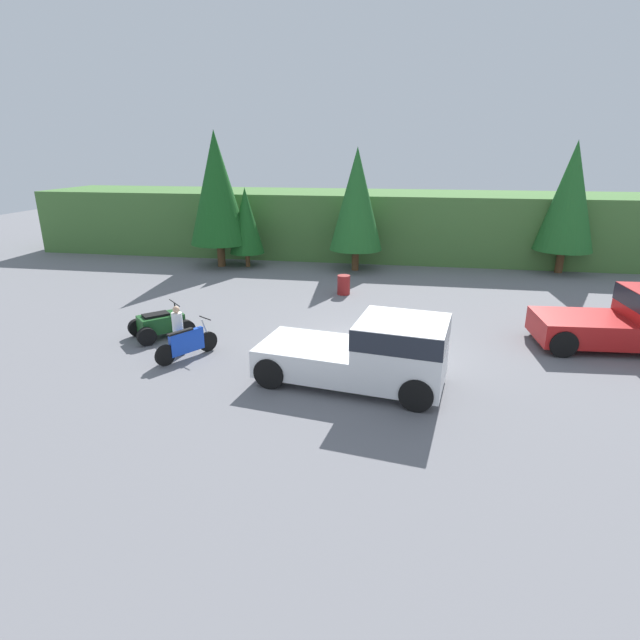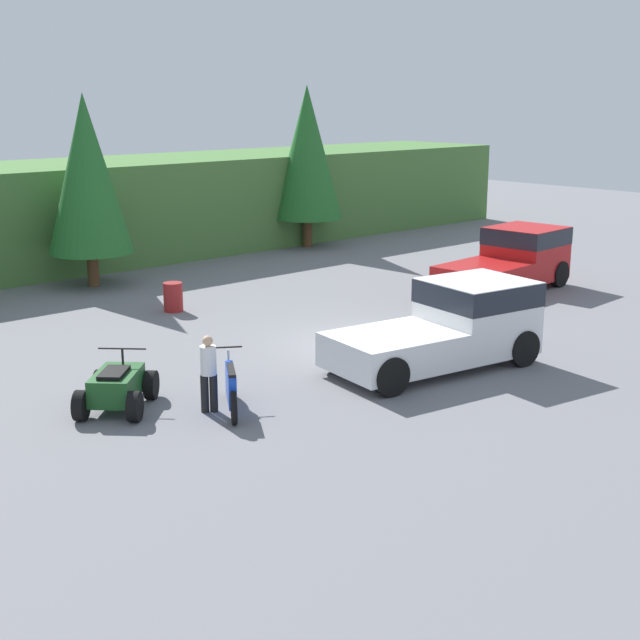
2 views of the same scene
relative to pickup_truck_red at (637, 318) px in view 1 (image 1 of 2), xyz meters
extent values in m
plane|color=slate|center=(-8.60, -1.62, -1.05)|extent=(80.00, 80.00, 0.00)
cube|color=#477538|center=(-8.60, 14.38, 0.86)|extent=(44.00, 6.00, 3.82)
cylinder|color=brown|center=(-17.86, 9.46, -0.39)|extent=(0.44, 0.44, 1.31)
cone|color=#19561E|center=(-17.86, 9.46, 3.26)|extent=(3.21, 3.21, 5.99)
cylinder|color=brown|center=(-16.37, 9.64, -0.66)|extent=(0.26, 0.26, 0.78)
cone|color=#19561E|center=(-16.37, 9.64, 1.52)|extent=(1.92, 1.92, 3.57)
cylinder|color=brown|center=(-10.29, 9.82, -0.47)|extent=(0.39, 0.39, 1.16)
cone|color=#236628|center=(-10.29, 9.82, 2.75)|extent=(2.84, 2.84, 5.28)
cylinder|color=brown|center=(0.58, 11.12, -0.44)|extent=(0.41, 0.41, 1.22)
cone|color=#236628|center=(0.58, 11.12, 2.95)|extent=(2.98, 2.98, 5.55)
cube|color=red|center=(-1.76, -0.12, -0.41)|extent=(2.94, 2.38, 0.80)
cylinder|color=black|center=(-2.65, 0.83, -0.61)|extent=(0.90, 0.34, 0.88)
cylinder|color=black|center=(-2.51, -1.19, -0.61)|extent=(0.90, 0.34, 0.88)
cube|color=white|center=(-7.55, -4.43, 0.07)|extent=(2.63, 2.51, 1.76)
cube|color=#1E232D|center=(-7.55, -4.43, 0.65)|extent=(2.65, 2.54, 0.56)
cube|color=white|center=(-10.10, -4.03, -0.41)|extent=(3.14, 2.59, 0.80)
cylinder|color=black|center=(-6.82, -3.52, -0.61)|extent=(0.91, 0.41, 0.88)
cylinder|color=black|center=(-7.12, -5.51, -0.61)|extent=(0.91, 0.41, 0.88)
cylinder|color=black|center=(-10.79, -2.91, -0.61)|extent=(0.91, 0.41, 0.88)
cylinder|color=black|center=(-11.09, -4.90, -0.61)|extent=(0.91, 0.41, 0.88)
cylinder|color=black|center=(-13.79, -2.68, -0.72)|extent=(0.44, 0.61, 0.66)
cylinder|color=black|center=(-14.64, -4.00, -0.72)|extent=(0.44, 0.61, 0.66)
cube|color=blue|center=(-14.22, -3.34, -0.50)|extent=(0.77, 1.08, 0.71)
cylinder|color=#B7B7BC|center=(-13.82, -2.73, -0.30)|extent=(0.21, 0.28, 0.80)
cylinder|color=black|center=(-13.82, -2.73, 0.11)|extent=(0.52, 0.35, 0.04)
cube|color=black|center=(-14.32, -3.51, -0.11)|extent=(0.59, 0.80, 0.06)
cylinder|color=black|center=(-15.82, -0.81, -0.74)|extent=(0.60, 0.59, 0.62)
cylinder|color=black|center=(-15.05, -1.59, -0.74)|extent=(0.60, 0.59, 0.62)
cylinder|color=black|center=(-16.79, -1.78, -0.74)|extent=(0.60, 0.59, 0.62)
cylinder|color=black|center=(-16.02, -2.56, -0.74)|extent=(0.60, 0.59, 0.62)
cube|color=#194C1E|center=(-15.92, -1.68, -0.53)|extent=(1.64, 1.64, 0.57)
cylinder|color=black|center=(-15.54, -1.30, -0.07)|extent=(0.07, 0.07, 0.35)
cylinder|color=black|center=(-15.54, -1.30, 0.10)|extent=(0.75, 0.75, 0.04)
cube|color=black|center=(-16.03, -1.79, -0.21)|extent=(0.94, 0.94, 0.08)
cylinder|color=black|center=(-14.68, -3.06, -0.65)|extent=(0.23, 0.23, 0.80)
cylinder|color=black|center=(-14.51, -3.14, -0.65)|extent=(0.23, 0.23, 0.80)
cylinder|color=white|center=(-14.59, -3.10, 0.06)|extent=(0.45, 0.45, 0.60)
sphere|color=tan|center=(-14.59, -3.10, 0.47)|extent=(0.29, 0.29, 0.22)
cylinder|color=maroon|center=(-10.30, 4.87, -0.61)|extent=(0.58, 0.58, 0.88)
camera|label=1|loc=(-7.58, -17.01, 5.20)|focal=28.00mm
camera|label=2|loc=(-24.54, -17.51, 5.31)|focal=50.00mm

